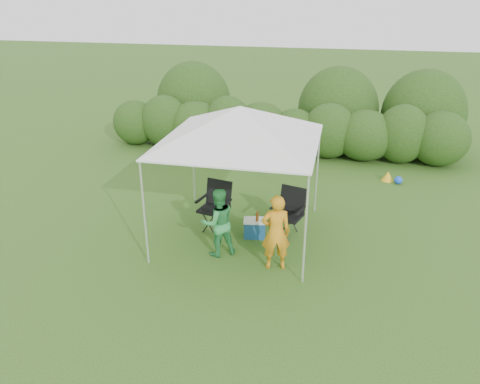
% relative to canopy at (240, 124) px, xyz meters
% --- Properties ---
extents(ground, '(70.00, 70.00, 0.00)m').
position_rel_canopy_xyz_m(ground, '(0.00, -0.50, -2.46)').
color(ground, '#38601E').
extents(hedge, '(11.31, 1.53, 1.80)m').
position_rel_canopy_xyz_m(hedge, '(0.14, 5.50, -1.64)').
color(hedge, '#294A17').
rests_on(hedge, ground).
extents(canopy, '(3.10, 3.10, 2.83)m').
position_rel_canopy_xyz_m(canopy, '(0.00, 0.00, 0.00)').
color(canopy, silver).
rests_on(canopy, ground).
extents(chair_right, '(0.76, 0.72, 1.04)m').
position_rel_canopy_xyz_m(chair_right, '(1.03, 0.29, -1.87)').
color(chair_right, black).
rests_on(chair_right, ground).
extents(chair_left, '(0.76, 0.72, 1.07)m').
position_rel_canopy_xyz_m(chair_left, '(-0.60, 0.23, -1.86)').
color(chair_left, black).
rests_on(chair_left, ground).
extents(man, '(0.62, 0.49, 1.51)m').
position_rel_canopy_xyz_m(man, '(0.93, -1.13, -1.71)').
color(man, orange).
rests_on(man, ground).
extents(woman, '(0.87, 0.82, 1.41)m').
position_rel_canopy_xyz_m(woman, '(-0.25, -0.88, -1.76)').
color(woman, green).
rests_on(woman, ground).
extents(cooler, '(0.52, 0.42, 0.40)m').
position_rel_canopy_xyz_m(cooler, '(0.33, -0.02, -2.26)').
color(cooler, navy).
rests_on(cooler, ground).
extents(bottle, '(0.06, 0.06, 0.24)m').
position_rel_canopy_xyz_m(bottle, '(0.39, -0.06, -1.94)').
color(bottle, '#592D0C').
rests_on(bottle, cooler).
extents(lawn_toy, '(0.54, 0.45, 0.27)m').
position_rel_canopy_xyz_m(lawn_toy, '(3.41, 3.85, -2.33)').
color(lawn_toy, gold).
rests_on(lawn_toy, ground).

